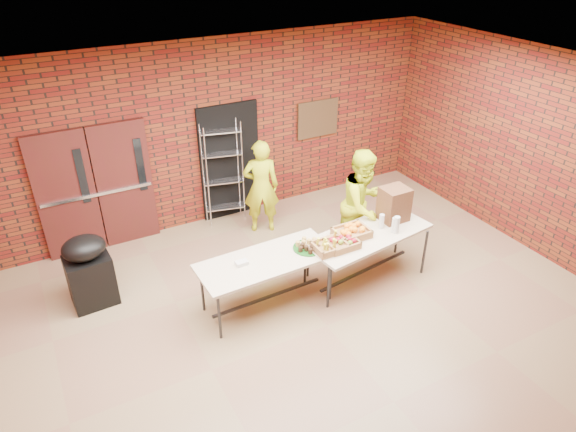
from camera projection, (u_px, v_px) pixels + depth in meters
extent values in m
cube|color=#8C674B|center=(326.00, 327.00, 6.96)|extent=(8.00, 7.00, 0.04)
cube|color=silver|center=(338.00, 91.00, 5.34)|extent=(8.00, 7.00, 0.04)
cube|color=maroon|center=(221.00, 132.00, 8.83)|extent=(8.00, 0.04, 3.20)
cube|color=maroon|center=(554.00, 160.00, 7.80)|extent=(0.04, 7.00, 3.20)
cube|color=#411212|center=(66.00, 196.00, 7.96)|extent=(0.88, 0.08, 2.10)
cube|color=#411212|center=(125.00, 184.00, 8.33)|extent=(0.88, 0.08, 2.10)
cube|color=black|center=(82.00, 176.00, 7.88)|extent=(0.12, 0.02, 0.90)
cube|color=black|center=(140.00, 165.00, 8.25)|extent=(0.12, 0.02, 0.90)
cube|color=silver|center=(98.00, 194.00, 8.12)|extent=(1.70, 0.04, 0.05)
cube|color=black|center=(230.00, 162.00, 9.10)|extent=(1.10, 0.06, 2.10)
cube|color=#462E1C|center=(318.00, 119.00, 9.58)|extent=(0.85, 0.04, 0.70)
cube|color=beige|center=(267.00, 261.00, 6.96)|extent=(1.92, 0.84, 0.04)
cube|color=#2C2D31|center=(268.00, 297.00, 7.27)|extent=(1.69, 0.09, 0.03)
cylinder|color=#2C2D31|center=(202.00, 289.00, 7.05)|extent=(0.04, 0.04, 0.74)
cylinder|color=#2C2D31|center=(308.00, 256.00, 7.74)|extent=(0.04, 0.04, 0.74)
cylinder|color=#2C2D31|center=(219.00, 316.00, 6.57)|extent=(0.04, 0.04, 0.74)
cylinder|color=#2C2D31|center=(331.00, 278.00, 7.26)|extent=(0.04, 0.04, 0.74)
cube|color=beige|center=(368.00, 235.00, 7.50)|extent=(2.03, 1.06, 0.04)
cube|color=#2C2D31|center=(364.00, 270.00, 7.83)|extent=(1.72, 0.27, 0.03)
cylinder|color=#2C2D31|center=(305.00, 262.00, 7.59)|extent=(0.04, 0.04, 0.76)
cylinder|color=#2C2D31|center=(397.00, 233.00, 8.30)|extent=(0.04, 0.04, 0.76)
cylinder|color=#2C2D31|center=(328.00, 286.00, 7.10)|extent=(0.04, 0.04, 0.76)
cylinder|color=#2C2D31|center=(424.00, 252.00, 7.81)|extent=(0.04, 0.04, 0.76)
cube|color=#AD8045|center=(330.00, 248.00, 7.10)|extent=(0.45, 0.35, 0.07)
cube|color=#AD8045|center=(352.00, 234.00, 7.40)|extent=(0.49, 0.38, 0.08)
cube|color=#AD8045|center=(342.00, 245.00, 7.16)|extent=(0.44, 0.34, 0.07)
cylinder|color=#154F15|center=(308.00, 248.00, 7.18)|extent=(0.44, 0.44, 0.02)
cube|color=silver|center=(242.00, 263.00, 6.83)|extent=(0.16, 0.11, 0.05)
cube|color=#57321E|center=(394.00, 204.00, 7.72)|extent=(0.40, 0.36, 0.53)
cylinder|color=silver|center=(396.00, 225.00, 7.44)|extent=(0.09, 0.09, 0.26)
cylinder|color=silver|center=(394.00, 225.00, 7.46)|extent=(0.08, 0.08, 0.24)
cylinder|color=silver|center=(382.00, 221.00, 7.57)|extent=(0.08, 0.08, 0.23)
cube|color=black|center=(91.00, 280.00, 7.21)|extent=(0.62, 0.52, 0.76)
ellipsoid|color=black|center=(84.00, 248.00, 6.93)|extent=(0.61, 0.53, 0.33)
imported|color=#C1D217|center=(261.00, 187.00, 8.72)|extent=(0.71, 0.59, 1.67)
imported|color=#C1D217|center=(363.00, 205.00, 8.02)|extent=(1.06, 0.94, 1.82)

